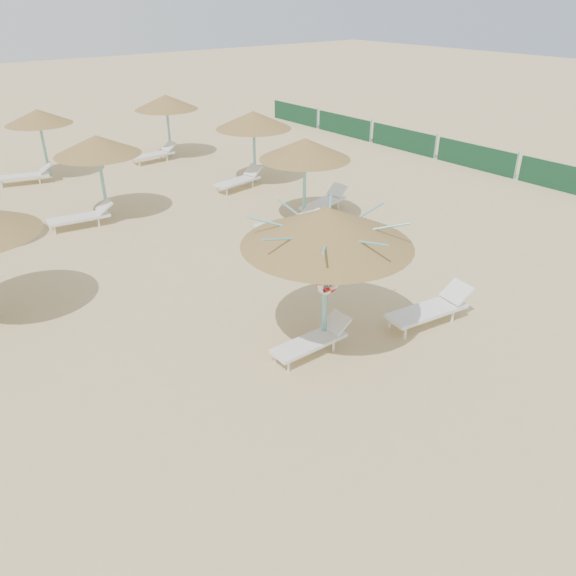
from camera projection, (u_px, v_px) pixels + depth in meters
ground at (322, 344)px, 12.04m from camera, size 120.00×120.00×0.00m
main_palapa at (327, 227)px, 10.85m from camera, size 3.42×3.42×3.07m
lounger_main_a at (313, 340)px, 11.62m from camera, size 1.82×0.57×0.66m
lounger_main_b at (432, 308)px, 12.68m from camera, size 2.18×0.94×0.77m
palapa_field at (105, 141)px, 18.46m from camera, size 14.40×13.21×2.72m
windbreak_fence at (404, 140)px, 26.39m from camera, size 0.08×19.84×1.10m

